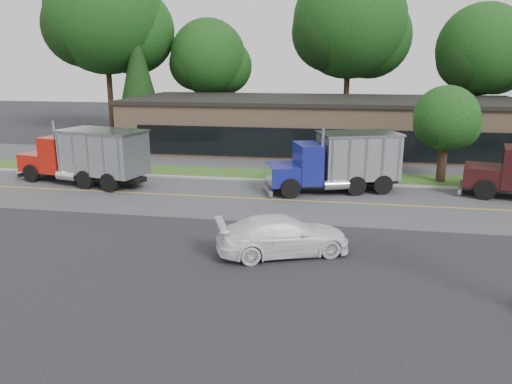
% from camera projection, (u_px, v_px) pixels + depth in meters
% --- Properties ---
extents(ground, '(140.00, 140.00, 0.00)m').
position_uv_depth(ground, '(232.00, 263.00, 18.60)').
color(ground, '#313136').
rests_on(ground, ground).
extents(road, '(60.00, 8.00, 0.02)m').
position_uv_depth(road, '(268.00, 199.00, 27.17)').
color(road, '#5C5C62').
rests_on(road, ground).
extents(center_line, '(60.00, 0.12, 0.01)m').
position_uv_depth(center_line, '(268.00, 199.00, 27.17)').
color(center_line, gold).
rests_on(center_line, ground).
extents(curb, '(60.00, 0.30, 0.12)m').
position_uv_depth(curb, '(278.00, 182.00, 31.17)').
color(curb, '#9E9E99').
rests_on(curb, ground).
extents(grass_verge, '(60.00, 3.40, 0.03)m').
position_uv_depth(grass_verge, '(282.00, 175.00, 32.89)').
color(grass_verge, '#2A5D20').
rests_on(grass_verge, ground).
extents(far_parking, '(60.00, 7.00, 0.02)m').
position_uv_depth(far_parking, '(290.00, 161.00, 37.65)').
color(far_parking, '#5C5C62').
rests_on(far_parking, ground).
extents(strip_mall, '(32.00, 12.00, 4.00)m').
position_uv_depth(strip_mall, '(321.00, 125.00, 42.52)').
color(strip_mall, tan).
rests_on(strip_mall, ground).
extents(tree_far_a, '(12.27, 11.55, 17.51)m').
position_uv_depth(tree_far_a, '(107.00, 21.00, 49.71)').
color(tree_far_a, '#382619').
rests_on(tree_far_a, ground).
extents(tree_far_b, '(8.11, 7.63, 11.56)m').
position_uv_depth(tree_far_b, '(210.00, 61.00, 50.87)').
color(tree_far_b, '#382619').
rests_on(tree_far_b, ground).
extents(tree_far_c, '(11.53, 10.85, 16.44)m').
position_uv_depth(tree_far_c, '(351.00, 27.00, 47.75)').
color(tree_far_c, '#382619').
rests_on(tree_far_c, ground).
extents(tree_far_d, '(8.74, 8.23, 12.47)m').
position_uv_depth(tree_far_d, '(483.00, 54.00, 45.40)').
color(tree_far_d, '#382619').
rests_on(tree_far_d, ground).
extents(evergreen_left, '(4.67, 4.67, 10.62)m').
position_uv_depth(evergreen_left, '(138.00, 77.00, 48.38)').
color(evergreen_left, '#382619').
rests_on(evergreen_left, ground).
extents(tree_verge, '(4.16, 3.92, 5.94)m').
position_uv_depth(tree_verge, '(447.00, 121.00, 30.29)').
color(tree_verge, '#382619').
rests_on(tree_verge, ground).
extents(dump_truck_red, '(8.83, 4.46, 3.36)m').
position_uv_depth(dump_truck_red, '(88.00, 155.00, 30.22)').
color(dump_truck_red, black).
rests_on(dump_truck_red, ground).
extents(dump_truck_blue, '(7.86, 4.81, 3.36)m').
position_uv_depth(dump_truck_blue, '(340.00, 160.00, 28.52)').
color(dump_truck_blue, black).
rests_on(dump_truck_blue, ground).
extents(rally_car, '(5.60, 3.92, 1.50)m').
position_uv_depth(rally_car, '(283.00, 235.00, 19.36)').
color(rally_car, white).
rests_on(rally_car, ground).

